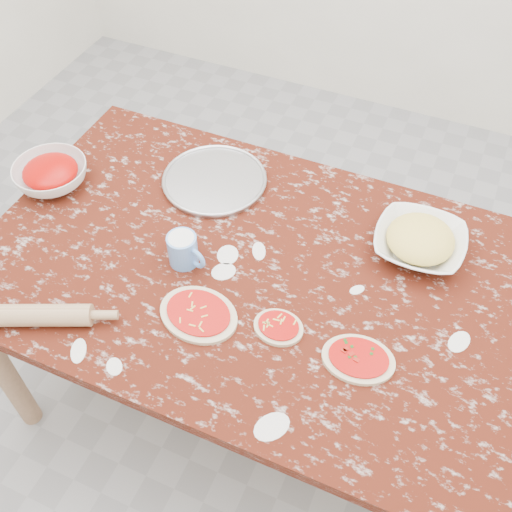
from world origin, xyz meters
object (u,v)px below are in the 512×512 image
Objects in this scene: flour_mug at (184,250)px; pizza_tray at (215,181)px; sauce_bowl at (51,175)px; worktable at (256,285)px; cheese_bowl at (419,243)px; rolling_pin at (35,315)px.

pizza_tray is at bearing 102.03° from flour_mug.
sauce_bowl is (-0.47, -0.21, 0.03)m from pizza_tray.
pizza_tray reaches higher than worktable.
worktable is 0.24m from flour_mug.
cheese_bowl is 0.87× the size of rolling_pin.
flour_mug is (0.07, -0.34, 0.04)m from pizza_tray.
worktable is 0.39m from pizza_tray.
flour_mug is at bearing -162.54° from worktable.
flour_mug is at bearing -12.73° from sauce_bowl.
rolling_pin is at bearing -142.94° from cheese_bowl.
sauce_bowl reaches higher than rolling_pin.
flour_mug is (-0.19, -0.06, 0.13)m from worktable.
sauce_bowl is at bearing -155.81° from pizza_tray.
cheese_bowl is 0.67m from flour_mug.
flour_mug is 0.42× the size of rolling_pin.
worktable is at bearing 41.50° from rolling_pin.
cheese_bowl is at bearing 27.20° from flour_mug.
cheese_bowl reaches higher than rolling_pin.
cheese_bowl is 1.08m from rolling_pin.
worktable is at bearing -45.87° from pizza_tray.
sauce_bowl is 0.54m from rolling_pin.
pizza_tray is 0.35m from flour_mug.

